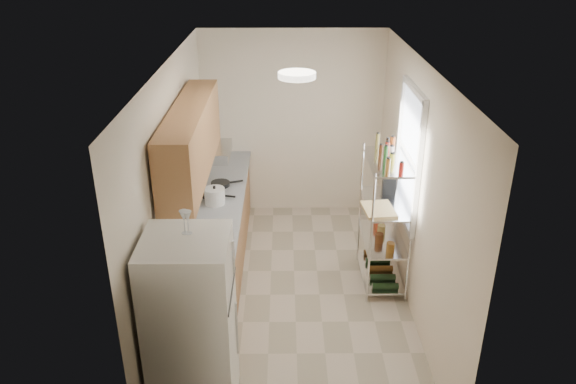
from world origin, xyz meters
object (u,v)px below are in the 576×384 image
rice_cooker (215,196)px  cutting_board (379,209)px  refrigerator (192,328)px  frying_pan_large (212,195)px  espresso_machine (389,181)px

rice_cooker → cutting_board: bearing=-13.0°
refrigerator → rice_cooker: bearing=91.0°
frying_pan_large → espresso_machine: size_ratio=0.93×
rice_cooker → cutting_board: size_ratio=0.57×
cutting_board → espresso_machine: (0.19, 0.50, 0.12)m
refrigerator → frying_pan_large: 2.31m
rice_cooker → frying_pan_large: (-0.05, 0.19, -0.07)m
rice_cooker → espresso_machine: (2.00, 0.08, 0.15)m
cutting_board → frying_pan_large: bearing=161.9°
frying_pan_large → cutting_board: cutting_board is taller
frying_pan_large → rice_cooker: bearing=-60.7°
cutting_board → espresso_machine: bearing=69.0°
espresso_machine → cutting_board: bearing=-103.2°
refrigerator → espresso_machine: bearing=48.3°
cutting_board → espresso_machine: 0.55m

